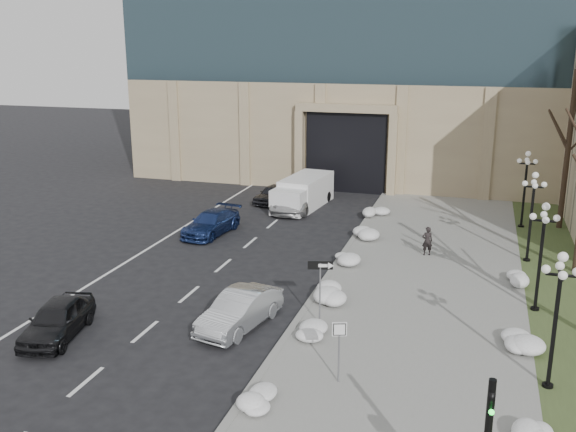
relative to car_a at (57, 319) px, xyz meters
name	(u,v)px	position (x,y,z in m)	size (l,w,h in m)	color
sidewalk	(423,286)	(12.98, 9.35, -0.66)	(9.00, 40.00, 0.12)	gray
curb	(328,275)	(8.48, 9.35, -0.65)	(0.30, 40.00, 0.14)	gray
grass_strip	(574,302)	(19.48, 9.35, -0.67)	(4.00, 40.00, 0.10)	#3B4A25
car_a	(57,319)	(0.00, 0.00, 0.00)	(1.71, 4.24, 1.44)	black
car_b	(240,310)	(6.42, 2.83, 0.01)	(1.56, 4.46, 1.47)	#B5B8BD
car_c	(211,223)	(0.21, 14.25, -0.04)	(1.92, 4.73, 1.37)	navy
car_d	(294,200)	(3.33, 20.85, 0.01)	(2.43, 5.28, 1.47)	#B6B6B6
car_e	(273,194)	(1.33, 22.51, -0.09)	(1.50, 3.73, 1.27)	#29292D
pedestrian	(427,241)	(12.76, 13.73, 0.17)	(0.57, 0.37, 1.55)	black
box_truck	(303,193)	(3.68, 21.96, 0.27)	(2.87, 6.63, 2.04)	silver
one_way_sign	(325,273)	(9.60, 3.85, 1.56)	(1.04, 0.38, 2.76)	slate
keep_sign	(339,339)	(11.14, -0.37, 0.94)	(0.47, 0.19, 2.26)	slate
snow_clump_b	(253,400)	(8.90, -2.52, -0.42)	(1.10, 1.60, 0.36)	white
snow_clump_c	(304,331)	(9.11, 2.66, -0.42)	(1.10, 1.60, 0.36)	white
snow_clump_d	(328,296)	(9.18, 6.31, -0.42)	(1.10, 1.60, 0.36)	white
snow_clump_e	(346,259)	(8.91, 11.36, -0.42)	(1.10, 1.60, 0.36)	white
snow_clump_f	(363,236)	(9.02, 15.59, -0.42)	(1.10, 1.60, 0.36)	white
snow_clump_g	(374,213)	(8.83, 20.64, -0.42)	(1.10, 1.60, 0.36)	white
snow_clump_i	(519,341)	(16.98, 4.12, -0.42)	(1.10, 1.60, 0.36)	white
snow_clump_j	(516,279)	(17.11, 10.85, -0.42)	(1.10, 1.60, 0.36)	white
lamppost_a	(558,303)	(17.78, 1.35, 2.35)	(1.18, 1.18, 4.76)	black
lamppost_b	(542,243)	(17.78, 7.85, 2.35)	(1.18, 1.18, 4.76)	black
lamppost_c	(532,205)	(17.78, 14.35, 2.35)	(1.18, 1.18, 4.76)	black
lamppost_d	(526,179)	(17.78, 20.85, 2.35)	(1.18, 1.18, 4.76)	black
tree_far	(571,128)	(19.98, 21.35, 5.43)	(3.20, 3.20, 9.50)	black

